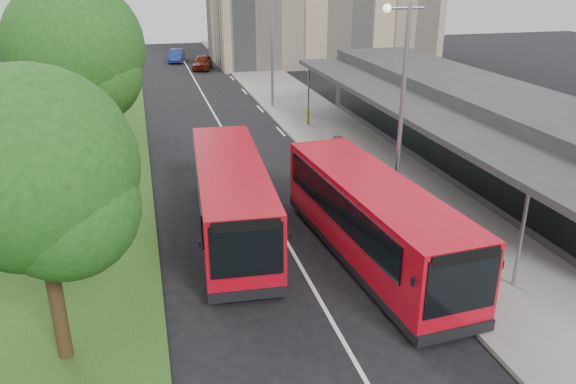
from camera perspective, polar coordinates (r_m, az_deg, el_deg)
The scene contains 17 objects.
ground at distance 18.68m, azimuth 1.31°, elevation -7.58°, with size 120.00×120.00×0.00m, color black.
pavement at distance 38.24m, azimuth 1.77°, elevation 8.12°, with size 5.00×80.00×0.15m, color slate.
grass_verge at distance 36.86m, azimuth -18.15°, elevation 6.46°, with size 5.00×80.00×0.10m, color #274E19.
lane_centre_line at distance 32.29m, azimuth -6.02°, elevation 5.26°, with size 0.12×70.00×0.01m, color silver.
kerb_dashes at distance 36.66m, azimuth -1.88°, elevation 7.40°, with size 0.12×56.00×0.01m.
station_building at distance 29.08m, azimuth 17.95°, elevation 6.61°, with size 7.70×26.00×4.00m.
tree_near at distance 13.65m, azimuth -24.30°, elevation 0.98°, with size 4.61×4.61×7.39m.
tree_mid at distance 25.03m, azimuth -20.75°, elevation 12.70°, with size 5.57×5.57×8.95m.
tree_far at distance 37.00m, azimuth -19.00°, elevation 14.11°, with size 4.72×4.72×7.58m.
lamp_post_near at distance 20.12m, azimuth 11.30°, elevation 8.64°, with size 1.44×0.28×8.00m.
lamp_post_far at distance 38.85m, azimuth -1.77°, elevation 15.30°, with size 1.44×0.28×8.00m.
bus_main at distance 18.68m, azimuth 8.57°, elevation -2.89°, with size 3.22×10.03×2.80m.
bus_second at distance 20.39m, azimuth -5.78°, elevation -0.62°, with size 3.17×9.95×2.77m.
litter_bin at distance 29.44m, azimuth 5.06°, elevation 4.81°, with size 0.47×0.47×0.85m, color #382917.
bollard at distance 34.84m, azimuth 2.05°, elevation 7.66°, with size 0.15×0.15×0.95m, color yellow.
car_near at distance 55.79m, azimuth -8.69°, elevation 12.90°, with size 1.60×3.97×1.35m, color #4F140B.
car_far at distance 60.74m, azimuth -11.26°, elevation 13.43°, with size 1.37×3.93×1.30m, color navy.
Camera 1 is at (-4.52, -15.62, 9.20)m, focal length 35.00 mm.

